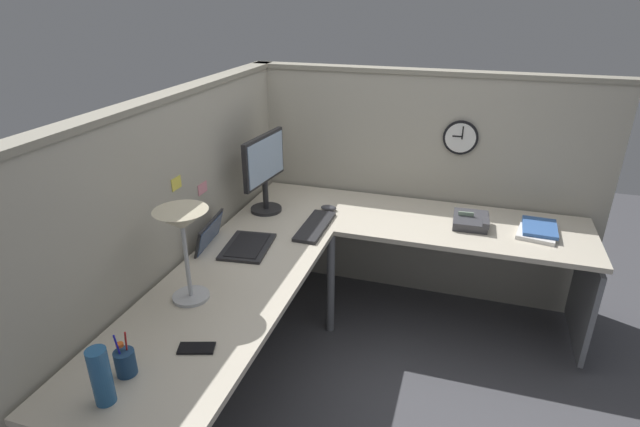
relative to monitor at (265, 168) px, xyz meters
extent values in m
plane|color=#47474C|center=(-0.30, -0.64, -1.02)|extent=(6.80, 6.80, 0.00)
cube|color=#A8A393|center=(-0.67, 0.23, -0.25)|extent=(2.57, 0.10, 1.55)
cube|color=gray|center=(-0.67, 0.23, 0.54)|extent=(2.57, 0.12, 0.03)
cube|color=#A8A393|center=(0.57, -0.90, -0.25)|extent=(0.10, 2.37, 1.55)
cube|color=gray|center=(0.57, -0.90, 0.54)|extent=(0.12, 2.37, 0.03)
cube|color=beige|center=(-0.68, -0.17, -0.31)|extent=(2.35, 0.66, 0.03)
cube|color=beige|center=(0.17, -1.24, -0.31)|extent=(0.66, 1.49, 0.03)
cylinder|color=slate|center=(-0.14, -0.48, -0.67)|extent=(0.05, 0.05, 0.70)
cube|color=slate|center=(0.17, -1.97, -0.67)|extent=(0.58, 0.03, 0.60)
cylinder|color=#232326|center=(0.00, 0.00, -0.28)|extent=(0.20, 0.20, 0.02)
cylinder|color=#232326|center=(0.00, 0.00, -0.18)|extent=(0.04, 0.04, 0.20)
cube|color=#232326|center=(0.00, 0.00, 0.06)|extent=(0.46, 0.08, 0.30)
cube|color=#99B2D1|center=(0.00, -0.02, 0.06)|extent=(0.42, 0.05, 0.26)
cube|color=#232326|center=(-0.50, -0.10, -0.29)|extent=(0.37, 0.28, 0.02)
cube|color=black|center=(-0.50, -0.10, -0.28)|extent=(0.31, 0.21, 0.00)
cube|color=#232326|center=(-0.53, 0.12, -0.25)|extent=(0.35, 0.11, 0.22)
cube|color=#384C72|center=(-0.53, 0.12, -0.25)|extent=(0.31, 0.09, 0.18)
cube|color=#232326|center=(-0.15, -0.38, -0.28)|extent=(0.43, 0.14, 0.02)
ellipsoid|color=#38383D|center=(0.13, -0.38, -0.28)|extent=(0.06, 0.10, 0.03)
cylinder|color=#B7BABF|center=(-1.03, -0.06, -0.29)|extent=(0.17, 0.17, 0.02)
cylinder|color=#B7BABF|center=(-1.03, -0.06, -0.09)|extent=(0.02, 0.02, 0.38)
cone|color=#B2A88C|center=(-1.03, -0.06, 0.11)|extent=(0.24, 0.24, 0.09)
cylinder|color=navy|center=(-1.54, -0.09, -0.24)|extent=(0.08, 0.08, 0.10)
cylinder|color=#1E1EB2|center=(-1.56, -0.08, -0.18)|extent=(0.01, 0.02, 0.13)
cylinder|color=#B21E1E|center=(-1.53, -0.10, -0.18)|extent=(0.01, 0.02, 0.13)
cylinder|color=#D8591E|center=(-1.54, -0.08, -0.17)|extent=(0.03, 0.03, 0.01)
cube|color=black|center=(-1.35, -0.27, -0.29)|extent=(0.11, 0.16, 0.01)
cylinder|color=#26598C|center=(-1.68, -0.11, -0.18)|extent=(0.07, 0.07, 0.22)
cube|color=#38383D|center=(0.14, -1.27, -0.26)|extent=(0.20, 0.21, 0.10)
cube|color=#8CA58C|center=(0.14, -1.24, -0.22)|extent=(0.02, 0.09, 0.04)
cube|color=#38383D|center=(0.14, -1.35, -0.24)|extent=(0.19, 0.05, 0.04)
cube|color=silver|center=(0.17, -1.65, -0.28)|extent=(0.31, 0.26, 0.02)
cube|color=#335999|center=(0.18, -1.66, -0.26)|extent=(0.27, 0.20, 0.02)
cylinder|color=black|center=(0.51, -1.14, 0.15)|extent=(0.03, 0.22, 0.22)
cylinder|color=white|center=(0.50, -1.14, 0.15)|extent=(0.00, 0.19, 0.19)
cube|color=black|center=(0.49, -1.12, 0.16)|extent=(0.00, 0.06, 0.01)
cube|color=black|center=(0.49, -1.15, 0.19)|extent=(0.00, 0.01, 0.08)
cube|color=#EAD84C|center=(-0.69, 0.18, 0.12)|extent=(0.08, 0.00, 0.06)
cube|color=pink|center=(-0.45, 0.18, 0.01)|extent=(0.09, 0.00, 0.06)
camera|label=1|loc=(-2.72, -1.21, 1.01)|focal=28.02mm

